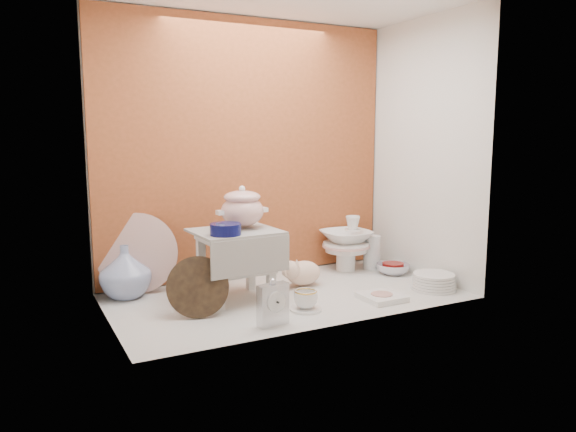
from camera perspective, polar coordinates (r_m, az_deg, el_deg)
name	(u,v)px	position (r m, az deg, el deg)	size (l,w,h in m)	color
ground	(286,296)	(2.92, -0.17, -8.27)	(1.80, 1.80, 0.00)	silver
niche_shell	(271,117)	(2.95, -1.80, 10.23)	(1.86, 1.03, 1.53)	#A65029
step_stool	(236,265)	(2.83, -5.44, -5.07)	(0.42, 0.36, 0.36)	silver
soup_tureen	(242,207)	(2.83, -4.77, 0.96)	(0.26, 0.26, 0.22)	white
cobalt_bowl	(226,229)	(2.66, -6.50, -1.37)	(0.15, 0.15, 0.06)	#090B43
floral_platter	(137,253)	(3.04, -15.41, -3.74)	(0.43, 0.11, 0.42)	silver
blue_white_vase	(125,272)	(2.97, -16.54, -5.55)	(0.26, 0.26, 0.27)	white
lacquer_tray	(198,287)	(2.61, -9.35, -7.29)	(0.29, 0.12, 0.28)	black
mantel_clock	(273,302)	(2.46, -1.58, -8.96)	(0.14, 0.05, 0.21)	silver
plush_pig	(303,273)	(3.08, 1.60, -5.89)	(0.26, 0.18, 0.15)	beige
teacup_saucer	(306,309)	(2.69, 1.85, -9.63)	(0.15, 0.15, 0.01)	white
gold_rim_teacup	(306,299)	(2.67, 1.85, -8.61)	(0.11, 0.11, 0.09)	white
lattice_dish	(382,297)	(2.89, 9.70, -8.29)	(0.20, 0.20, 0.03)	white
dinner_plate_stack	(434,281)	(3.12, 14.89, -6.57)	(0.24, 0.24, 0.09)	white
crystal_bowl	(393,269)	(3.40, 10.84, -5.41)	(0.20, 0.20, 0.06)	silver
clear_glass_vase	(372,252)	(3.49, 8.69, -3.74)	(0.10, 0.10, 0.21)	silver
porcelain_tower	(346,243)	(3.42, 6.05, -2.83)	(0.30, 0.30, 0.34)	white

